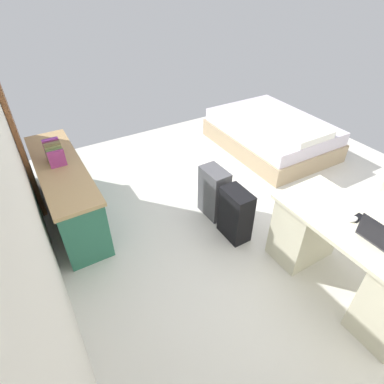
# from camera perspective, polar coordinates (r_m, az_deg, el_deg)

# --- Properties ---
(ground_plane) EXTENTS (5.56, 5.56, 0.00)m
(ground_plane) POSITION_cam_1_polar(r_m,az_deg,el_deg) (3.95, 10.89, -4.05)
(ground_plane) COLOR silver
(wall_back) EXTENTS (4.56, 0.10, 2.66)m
(wall_back) POSITION_cam_1_polar(r_m,az_deg,el_deg) (2.46, -29.58, 1.85)
(wall_back) COLOR white
(wall_back) RESTS_ON ground_plane
(door_wooden) EXTENTS (0.88, 0.05, 2.04)m
(door_wooden) POSITION_cam_1_polar(r_m,az_deg,el_deg) (4.16, -29.77, 10.48)
(door_wooden) COLOR brown
(door_wooden) RESTS_ON ground_plane
(desk) EXTENTS (1.44, 0.66, 0.76)m
(desk) POSITION_cam_1_polar(r_m,az_deg,el_deg) (3.19, 26.47, -10.60)
(desk) COLOR beige
(desk) RESTS_ON ground_plane
(credenza) EXTENTS (1.80, 0.48, 0.72)m
(credenza) POSITION_cam_1_polar(r_m,az_deg,el_deg) (3.92, -21.78, 0.08)
(credenza) COLOR #2D7056
(credenza) RESTS_ON ground_plane
(bed) EXTENTS (1.91, 1.42, 0.58)m
(bed) POSITION_cam_1_polar(r_m,az_deg,el_deg) (5.32, 14.24, 10.18)
(bed) COLOR tan
(bed) RESTS_ON ground_plane
(suitcase_black) EXTENTS (0.36, 0.22, 0.60)m
(suitcase_black) POSITION_cam_1_polar(r_m,az_deg,el_deg) (3.46, 7.90, -4.04)
(suitcase_black) COLOR black
(suitcase_black) RESTS_ON ground_plane
(suitcase_spare_grey) EXTENTS (0.37, 0.23, 0.63)m
(suitcase_spare_grey) POSITION_cam_1_polar(r_m,az_deg,el_deg) (3.72, 4.00, -0.09)
(suitcase_spare_grey) COLOR #4C4C51
(suitcase_spare_grey) RESTS_ON ground_plane
(laptop) EXTENTS (0.31, 0.22, 0.21)m
(laptop) POSITION_cam_1_polar(r_m,az_deg,el_deg) (2.86, 30.97, -6.99)
(laptop) COLOR #333338
(laptop) RESTS_ON desk
(computer_mouse) EXTENTS (0.06, 0.10, 0.03)m
(computer_mouse) POSITION_cam_1_polar(r_m,az_deg,el_deg) (2.99, 27.23, -4.39)
(computer_mouse) COLOR white
(computer_mouse) RESTS_ON desk
(cell_phone_by_mouse) EXTENTS (0.07, 0.14, 0.01)m
(cell_phone_by_mouse) POSITION_cam_1_polar(r_m,az_deg,el_deg) (3.04, 27.89, -4.17)
(cell_phone_by_mouse) COLOR black
(cell_phone_by_mouse) RESTS_ON desk
(book_row) EXTENTS (0.27, 0.17, 0.24)m
(book_row) POSITION_cam_1_polar(r_m,az_deg,el_deg) (3.76, -23.71, 6.51)
(book_row) COLOR #9F3981
(book_row) RESTS_ON credenza
(figurine_small) EXTENTS (0.08, 0.08, 0.11)m
(figurine_small) POSITION_cam_1_polar(r_m,az_deg,el_deg) (4.17, -24.67, 8.36)
(figurine_small) COLOR gold
(figurine_small) RESTS_ON credenza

